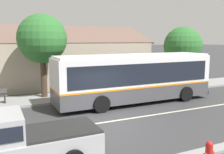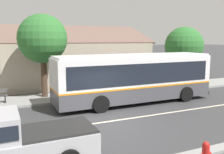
{
  "view_description": "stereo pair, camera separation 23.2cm",
  "coord_description": "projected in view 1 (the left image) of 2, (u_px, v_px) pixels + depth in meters",
  "views": [
    {
      "loc": [
        -5.02,
        -11.08,
        4.14
      ],
      "look_at": [
        2.08,
        4.15,
        1.59
      ],
      "focal_mm": 40.0,
      "sensor_mm": 36.0,
      "label": 1
    },
    {
      "loc": [
        -4.81,
        -11.18,
        4.14
      ],
      "look_at": [
        2.08,
        4.15,
        1.59
      ],
      "focal_mm": 40.0,
      "sensor_mm": 36.0,
      "label": 2
    }
  ],
  "objects": [
    {
      "name": "street_tree_primary",
      "position": [
        184.0,
        47.0,
        22.54
      ],
      "size": [
        3.45,
        3.45,
        5.27
      ],
      "color": "#4C3828",
      "rests_on": "ground"
    },
    {
      "name": "fire_hydrant",
      "position": [
        209.0,
        153.0,
        8.23
      ],
      "size": [
        0.42,
        0.24,
        0.83
      ],
      "color": "red",
      "rests_on": "ground"
    },
    {
      "name": "lane_divider_stripe",
      "position": [
        109.0,
        122.0,
        12.65
      ],
      "size": [
        60.0,
        0.16,
        0.01
      ],
      "primitive_type": "cube",
      "color": "beige",
      "rests_on": "ground"
    },
    {
      "name": "transit_bus",
      "position": [
        135.0,
        77.0,
        16.32
      ],
      "size": [
        10.66,
        2.83,
        3.16
      ],
      "color": "#47474C",
      "rests_on": "ground"
    },
    {
      "name": "street_tree_secondary",
      "position": [
        42.0,
        40.0,
        16.83
      ],
      "size": [
        3.34,
        3.34,
        5.86
      ],
      "color": "#4C3828",
      "rests_on": "ground"
    },
    {
      "name": "ground_plane",
      "position": [
        109.0,
        122.0,
        12.65
      ],
      "size": [
        300.0,
        300.0,
        0.0
      ],
      "primitive_type": "plane",
      "color": "#38383A"
    },
    {
      "name": "sidewalk_far",
      "position": [
        75.0,
        96.0,
        18.02
      ],
      "size": [
        60.0,
        3.0,
        0.15
      ],
      "primitive_type": "cube",
      "color": "gray",
      "rests_on": "ground"
    },
    {
      "name": "pickup_truck_silver",
      "position": [
        7.0,
        142.0,
        7.78
      ],
      "size": [
        5.71,
        2.2,
        1.88
      ],
      "color": "#A8A8AD",
      "rests_on": "ground"
    },
    {
      "name": "community_building",
      "position": [
        22.0,
        63.0,
        22.84
      ],
      "size": [
        22.64,
        9.19,
        6.47
      ],
      "color": "tan",
      "rests_on": "ground"
    }
  ]
}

